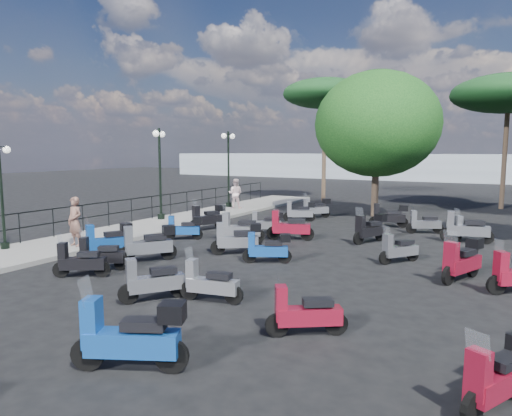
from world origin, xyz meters
The scene contains 37 objects.
ground centered at (0.00, 0.00, 0.00)m, with size 120.00×120.00×0.00m, color black.
sidewalk centered at (-6.50, 3.00, 0.07)m, with size 3.00×30.00×0.15m, color slate.
railing centered at (-7.80, 2.80, 0.90)m, with size 0.04×26.04×1.10m.
lamp_post_0 centered at (-7.43, -2.78, 2.16)m, with size 0.53×0.99×3.52m.
lamp_post_1 centered at (-7.30, 4.92, 2.61)m, with size 0.71×1.18×4.32m.
lamp_post_2 centered at (-7.09, 10.62, 2.64)m, with size 0.36×1.29×4.37m.
woman centered at (-5.72, -1.31, 1.00)m, with size 0.62×0.41×1.70m, color brown.
pedestrian_far centered at (-6.39, 10.23, 0.99)m, with size 0.82×0.64×1.68m, color silver.
scooter_1 centered at (-2.87, -2.80, 0.43)m, with size 1.36×0.92×1.23m.
scooter_2 centered at (-4.09, -1.38, 0.51)m, with size 1.01×1.55×1.36m.
scooter_3 centered at (-3.60, 1.97, 0.45)m, with size 1.35×0.88×1.18m.
scooter_4 centered at (-4.09, 4.25, 0.53)m, with size 0.97×1.63×1.40m.
scooter_5 centered at (-1.29, 9.79, 0.49)m, with size 1.19×1.33×1.29m.
scooter_7 centered at (0.28, -4.13, 0.45)m, with size 1.08×1.37×1.31m.
scooter_8 centered at (-2.40, -1.33, 0.54)m, with size 1.27×1.52×1.44m.
scooter_9 centered at (-1.46, 2.58, 0.50)m, with size 1.72×0.87×1.43m.
scooter_10 centered at (-1.43, 4.65, 0.45)m, with size 1.37×0.87×1.19m.
scooter_11 centered at (-1.56, 8.35, 0.47)m, with size 1.45×0.88×1.25m.
scooter_13 centered at (1.46, -3.55, 0.42)m, with size 1.52×0.55×1.22m.
scooter_14 centered at (0.93, 0.27, 0.45)m, with size 1.40×0.86×1.20m.
scooter_15 centered at (-0.49, 0.81, 0.52)m, with size 1.50×1.12×1.37m.
scooter_16 centered at (-0.03, 3.88, 0.51)m, with size 1.77×0.85×1.46m.
scooter_17 centered at (2.63, 8.68, 0.51)m, with size 1.66×0.79×1.36m.
scooter_19 centered at (2.29, -6.86, 0.56)m, with size 1.73×1.02×1.48m.
scooter_20 centered at (4.10, -4.28, 0.43)m, with size 1.34×0.96×1.23m.
scooter_21 centered at (4.41, 2.23, 0.41)m, with size 0.98×1.25×1.19m.
scooter_22 centered at (2.81, 4.90, 0.51)m, with size 0.92×1.60×1.36m.
scooter_23 centered at (5.92, 6.62, 0.52)m, with size 1.86×0.65×1.48m.
scooter_25 centered at (7.28, -5.28, 0.46)m, with size 0.87×1.41×1.21m.
scooter_27 centered at (6.28, 1.10, 0.53)m, with size 0.91×1.68×1.41m.
scooter_28 centered at (6.03, 6.93, 0.44)m, with size 1.36×1.03×1.27m.
scooter_29 centered at (4.25, 7.87, 0.43)m, with size 1.42×0.83×1.23m.
scooter_31 centered at (-2.77, -3.60, 0.43)m, with size 1.36×0.92×1.23m.
broadleaf_tree centered at (1.12, 11.95, 4.76)m, with size 6.38×6.38×7.47m.
pine_0 centered at (6.89, 18.64, 6.66)m, with size 6.40×6.40×7.79m.
pine_2 centered at (-3.90, 17.68, 7.18)m, with size 5.69×5.69×8.20m.
distant_hills centered at (0.00, 45.00, 1.50)m, with size 70.00×8.00×3.00m, color gray.
Camera 1 is at (7.26, -11.78, 3.41)m, focal length 32.00 mm.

